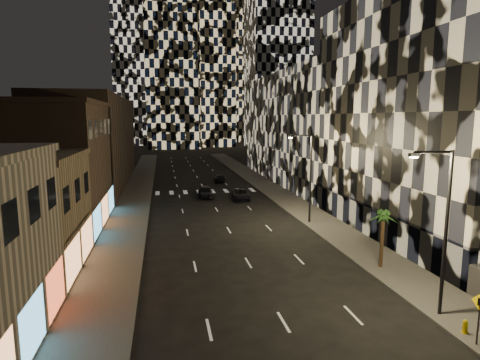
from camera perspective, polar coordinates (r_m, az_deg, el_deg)
name	(u,v)px	position (r m, az deg, el deg)	size (l,w,h in m)	color
sidewalk_left	(136,193)	(59.27, -14.55, -1.85)	(4.00, 120.00, 0.15)	#47443F
sidewalk_right	(271,189)	(61.28, 4.45, -1.24)	(4.00, 120.00, 0.15)	#47443F
curb_left	(151,193)	(59.17, -12.52, -1.79)	(0.20, 120.00, 0.15)	#4C4C47
curb_right	(258,189)	(60.77, 2.54, -1.31)	(0.20, 120.00, 0.15)	#4C4C47
retail_tan	(2,218)	(31.87, -30.79, -4.72)	(10.00, 10.00, 8.00)	#8A7252
retail_brown	(49,167)	(43.34, -25.47, 1.64)	(10.00, 15.00, 12.00)	#4B382A
retail_filler_left	(94,141)	(69.13, -20.09, 5.18)	(10.00, 40.00, 14.00)	#4B382A
midrise_right	(452,115)	(41.79, 27.97, 8.12)	(16.00, 25.00, 22.00)	#232326
midrise_base	(370,221)	(38.61, 17.95, -5.51)	(0.60, 25.00, 3.00)	#383838
midrise_filler_right	(317,128)	(70.20, 10.96, 7.23)	(16.00, 40.00, 18.00)	#232326
tower_right_mid	(278,5)	(154.01, 5.36, 23.57)	(20.00, 20.00, 100.00)	black
tower_center_low	(171,11)	(152.69, -9.85, 22.64)	(18.00, 18.00, 95.00)	black
streetlight_near	(443,222)	(23.82, 26.87, -5.32)	(2.55, 0.25, 9.00)	black
streetlight_far	(308,172)	(41.16, 9.69, 1.13)	(2.55, 0.25, 9.00)	black
car_dark_midlane	(206,192)	(54.82, -4.92, -1.69)	(1.87, 4.64, 1.58)	black
car_dark_oncoming	(220,178)	(68.23, -2.91, 0.28)	(1.76, 4.32, 1.25)	black
car_dark_rightlane	(241,194)	(53.40, 0.14, -2.07)	(2.22, 4.82, 1.34)	black
fire_hydrant	(465,327)	(24.07, 29.36, -17.72)	(0.34, 0.33, 0.69)	yellow
ped_sign	(480,310)	(22.71, 30.92, -15.61)	(0.28, 0.83, 2.55)	black
palm_tree	(383,220)	(30.36, 19.69, -5.40)	(2.13, 2.10, 4.17)	#47331E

